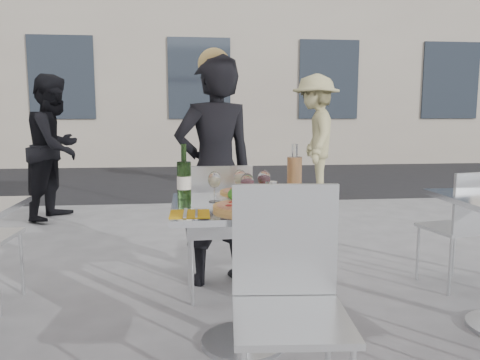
{
  "coord_description": "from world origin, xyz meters",
  "views": [
    {
      "loc": [
        -0.27,
        -2.3,
        1.2
      ],
      "look_at": [
        0.0,
        0.15,
        0.85
      ],
      "focal_mm": 35.0,
      "sensor_mm": 36.0,
      "label": 1
    }
  ],
  "objects": [
    {
      "name": "ground",
      "position": [
        0.0,
        0.0,
        0.0
      ],
      "size": [
        80.0,
        80.0,
        0.0
      ],
      "primitive_type": "plane",
      "color": "slate"
    },
    {
      "name": "street_asphalt",
      "position": [
        0.0,
        6.5,
        0.0
      ],
      "size": [
        24.0,
        5.0,
        0.0
      ],
      "primitive_type": "cube",
      "color": "black",
      "rests_on": "ground"
    },
    {
      "name": "main_table",
      "position": [
        0.0,
        0.0,
        0.54
      ],
      "size": [
        0.72,
        0.72,
        0.75
      ],
      "color": "#B7BABF",
      "rests_on": "ground"
    },
    {
      "name": "chair_far",
      "position": [
        -0.09,
        0.61,
        0.53
      ],
      "size": [
        0.42,
        0.43,
        0.89
      ],
      "rotation": [
        0.0,
        0.0,
        3.19
      ],
      "color": "silver",
      "rests_on": "ground"
    },
    {
      "name": "chair_near",
      "position": [
        0.1,
        -0.63,
        0.55
      ],
      "size": [
        0.45,
        0.47,
        0.93
      ],
      "rotation": [
        0.0,
        0.0,
        -0.08
      ],
      "color": "silver",
      "rests_on": "ground"
    },
    {
      "name": "side_chair_rfar",
      "position": [
        1.58,
        0.61,
        0.49
      ],
      "size": [
        0.44,
        0.45,
        0.82
      ],
      "rotation": [
        0.0,
        0.0,
        3.34
      ],
      "color": "silver",
      "rests_on": "ground"
    },
    {
      "name": "woman_diner",
      "position": [
        -0.09,
        0.95,
        0.8
      ],
      "size": [
        0.67,
        0.54,
        1.59
      ],
      "primitive_type": "imported",
      "rotation": [
        0.0,
        0.0,
        3.46
      ],
      "color": "black",
      "rests_on": "ground"
    },
    {
      "name": "pedestrian_a",
      "position": [
        -1.79,
        3.25,
        0.82
      ],
      "size": [
        0.82,
        0.94,
        1.65
      ],
      "primitive_type": "imported",
      "rotation": [
        0.0,
        0.0,
        1.28
      ],
      "color": "black",
      "rests_on": "ground"
    },
    {
      "name": "pedestrian_b",
      "position": [
        1.52,
        4.19,
        0.88
      ],
      "size": [
        0.85,
        1.23,
        1.76
      ],
      "primitive_type": "imported",
      "rotation": [
        0.0,
        0.0,
        4.53
      ],
      "color": "tan",
      "rests_on": "ground"
    },
    {
      "name": "pizza_near",
      "position": [
        0.01,
        -0.13,
        0.76
      ],
      "size": [
        0.34,
        0.34,
        0.02
      ],
      "color": "#E7AC5A",
      "rests_on": "main_table"
    },
    {
      "name": "pizza_far",
      "position": [
        0.05,
        0.22,
        0.77
      ],
      "size": [
        0.34,
        0.34,
        0.03
      ],
      "color": "white",
      "rests_on": "main_table"
    },
    {
      "name": "salad_plate",
      "position": [
        -0.0,
        0.02,
        0.79
      ],
      "size": [
        0.22,
        0.22,
        0.09
      ],
      "color": "white",
      "rests_on": "main_table"
    },
    {
      "name": "wine_bottle",
      "position": [
        -0.3,
        0.15,
        0.86
      ],
      "size": [
        0.07,
        0.08,
        0.29
      ],
      "color": "#26491B",
      "rests_on": "main_table"
    },
    {
      "name": "carafe",
      "position": [
        0.3,
        0.16,
        0.87
      ],
      "size": [
        0.08,
        0.08,
        0.29
      ],
      "color": "tan",
      "rests_on": "main_table"
    },
    {
      "name": "sugar_shaker",
      "position": [
        0.15,
        0.03,
        0.8
      ],
      "size": [
        0.06,
        0.06,
        0.11
      ],
      "color": "white",
      "rests_on": "main_table"
    },
    {
      "name": "wineglass_white_a",
      "position": [
        -0.14,
        0.07,
        0.86
      ],
      "size": [
        0.07,
        0.07,
        0.16
      ],
      "color": "white",
      "rests_on": "main_table"
    },
    {
      "name": "wineglass_white_b",
      "position": [
        -0.0,
        0.14,
        0.86
      ],
      "size": [
        0.07,
        0.07,
        0.16
      ],
      "color": "white",
      "rests_on": "main_table"
    },
    {
      "name": "wineglass_red_a",
      "position": [
        0.02,
        -0.02,
        0.86
      ],
      "size": [
        0.07,
        0.07,
        0.16
      ],
      "color": "white",
      "rests_on": "main_table"
    },
    {
      "name": "wineglass_red_b",
      "position": [
        0.12,
        0.11,
        0.86
      ],
      "size": [
        0.07,
        0.07,
        0.16
      ],
      "color": "white",
      "rests_on": "main_table"
    },
    {
      "name": "napkin_left",
      "position": [
        -0.27,
        -0.22,
        0.75
      ],
      "size": [
        0.18,
        0.2,
        0.01
      ],
      "rotation": [
        0.0,
        0.0,
        -0.03
      ],
      "color": "gold",
      "rests_on": "main_table"
    },
    {
      "name": "napkin_right",
      "position": [
        0.26,
        -0.23,
        0.75
      ],
      "size": [
        0.22,
        0.22,
        0.01
      ],
      "rotation": [
        0.0,
        0.0,
        -0.25
      ],
      "color": "gold",
      "rests_on": "main_table"
    }
  ]
}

